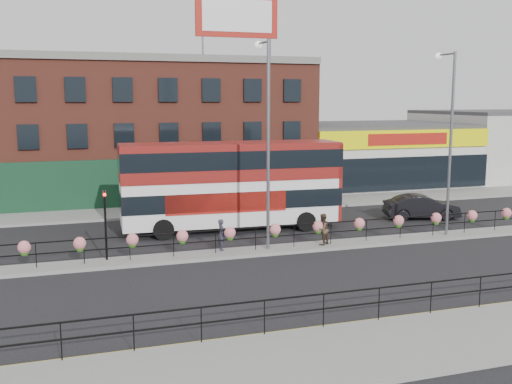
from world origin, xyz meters
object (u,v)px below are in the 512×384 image
object	(u,v)px
car	(422,207)
lamp_column_west	(267,126)
double_decker_bus	(232,177)
lamp_column_east	(449,127)
pedestrian_b	(323,229)
pedestrian_a	(221,235)

from	to	relation	value
car	lamp_column_west	distance (m)	13.67
lamp_column_west	double_decker_bus	bearing A→B (deg)	93.72
lamp_column_west	lamp_column_east	size ratio (longest dim) A/B	1.03
double_decker_bus	lamp_column_east	xyz separation A→B (m)	(10.51, -5.05, 2.83)
car	pedestrian_b	size ratio (longest dim) A/B	3.06
car	pedestrian_b	bearing A→B (deg)	132.66
pedestrian_b	lamp_column_west	size ratio (longest dim) A/B	0.16
car	lamp_column_east	world-z (taller)	lamp_column_east
pedestrian_a	car	bearing A→B (deg)	-71.12
double_decker_bus	pedestrian_b	distance (m)	6.56
pedestrian_a	lamp_column_west	distance (m)	5.64
pedestrian_a	pedestrian_b	bearing A→B (deg)	-93.60
pedestrian_b	double_decker_bus	bearing A→B (deg)	-91.91
car	lamp_column_east	size ratio (longest dim) A/B	0.50
car	lamp_column_west	size ratio (longest dim) A/B	0.48
double_decker_bus	lamp_column_west	bearing A→B (deg)	-86.28
pedestrian_b	lamp_column_west	bearing A→B (deg)	-39.32
pedestrian_a	pedestrian_b	distance (m)	5.12
car	pedestrian_a	distance (m)	14.64
double_decker_bus	car	size ratio (longest dim) A/B	2.57
double_decker_bus	pedestrian_b	xyz separation A→B (m)	(3.20, -5.32, -2.12)
double_decker_bus	pedestrian_a	distance (m)	5.62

